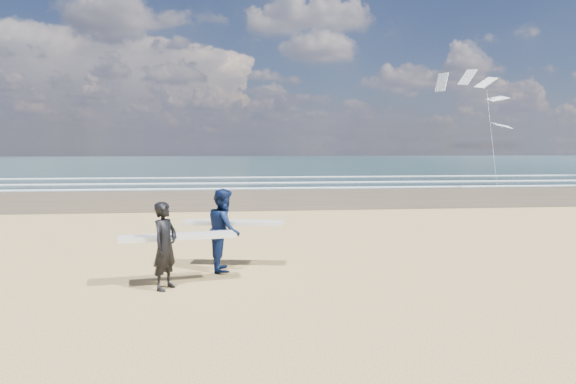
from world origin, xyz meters
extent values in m
cube|color=#483926|center=(20.00, 18.00, 0.01)|extent=(220.00, 12.00, 0.01)
cube|color=#183235|center=(20.00, 72.00, 0.01)|extent=(220.00, 100.00, 0.02)
cube|color=white|center=(20.00, 22.80, 0.05)|extent=(220.00, 0.50, 0.05)
cube|color=white|center=(20.00, 27.50, 0.05)|extent=(220.00, 0.50, 0.05)
cube|color=white|center=(20.00, 34.00, 0.05)|extent=(220.00, 0.50, 0.05)
imported|color=black|center=(-0.18, 0.74, 0.82)|extent=(0.63, 0.72, 1.65)
cube|color=silver|center=(0.02, 1.09, 0.93)|extent=(2.26, 0.91, 0.07)
imported|color=#0B1940|center=(0.89, 2.10, 0.89)|extent=(0.71, 0.89, 1.77)
cube|color=silver|center=(1.09, 2.45, 0.98)|extent=(2.26, 0.89, 0.07)
cube|color=slate|center=(19.06, 24.23, 0.05)|extent=(0.12, 0.12, 0.10)
camera|label=1|loc=(1.07, -8.87, 2.68)|focal=32.00mm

